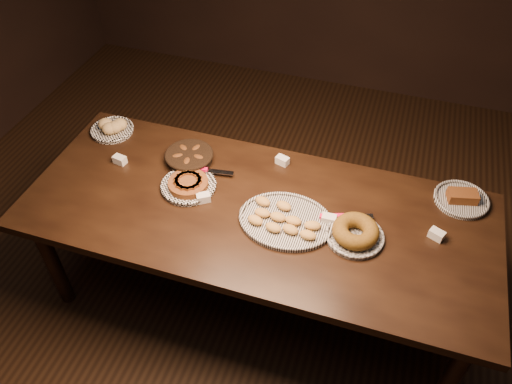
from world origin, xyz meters
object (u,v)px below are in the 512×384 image
(buffet_table, at_px, (256,219))
(apple_tart_plate, at_px, (189,184))
(bundt_cake_plate, at_px, (355,233))
(madeleine_platter, at_px, (285,220))

(buffet_table, bearing_deg, apple_tart_plate, 173.85)
(buffet_table, height_order, bundt_cake_plate, bundt_cake_plate)
(apple_tart_plate, height_order, bundt_cake_plate, bundt_cake_plate)
(madeleine_platter, xyz_separation_m, bundt_cake_plate, (0.34, 0.01, 0.02))
(buffet_table, distance_m, apple_tart_plate, 0.40)
(apple_tart_plate, height_order, madeleine_platter, apple_tart_plate)
(apple_tart_plate, xyz_separation_m, madeleine_platter, (0.55, -0.09, -0.00))
(buffet_table, height_order, apple_tart_plate, apple_tart_plate)
(apple_tart_plate, distance_m, bundt_cake_plate, 0.90)
(buffet_table, xyz_separation_m, bundt_cake_plate, (0.51, -0.04, 0.11))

